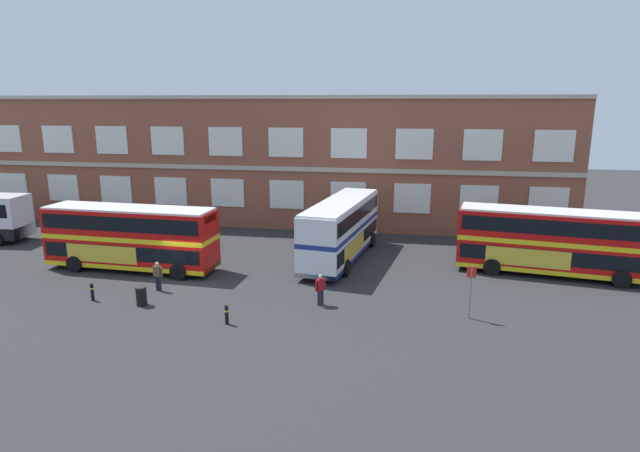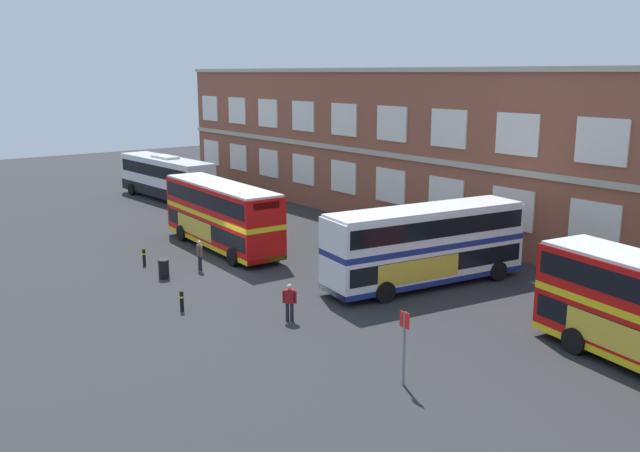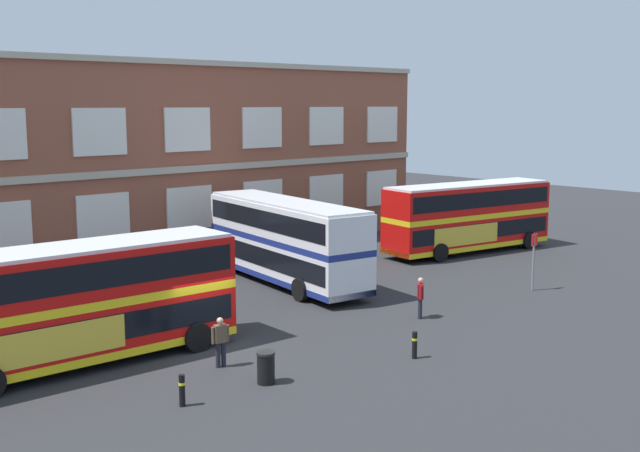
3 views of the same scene
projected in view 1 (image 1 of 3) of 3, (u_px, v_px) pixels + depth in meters
The scene contains 11 objects.
ground_plane at pixel (195, 272), 33.41m from camera, with size 120.00×120.00×0.00m, color #2B2B2D.
brick_terminal_building at pixel (242, 160), 47.82m from camera, with size 56.49×8.19×11.04m.
double_decker_near at pixel (131, 237), 33.37m from camera, with size 11.11×3.25×4.07m.
double_decker_middle at pixel (341, 229), 35.54m from camera, with size 4.15×11.26×4.07m.
double_decker_far at pixel (551, 241), 32.38m from camera, with size 11.27×4.28×4.07m.
waiting_passenger at pixel (158, 275), 29.84m from camera, with size 0.64×0.32×1.70m.
second_passenger at pixel (320, 288), 27.68m from camera, with size 0.53×0.51×1.70m.
bus_stand_flag at pixel (471, 287), 25.82m from camera, with size 0.44×0.10×2.70m.
station_litter_bin at pixel (141, 296), 27.78m from camera, with size 0.60×0.60×1.03m.
safety_bollard_west at pixel (227, 315), 25.40m from camera, with size 0.19×0.19×0.95m.
safety_bollard_east at pixel (92, 292), 28.44m from camera, with size 0.19×0.19×0.95m.
Camera 1 is at (13.32, -27.99, 10.51)m, focal length 29.53 mm.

